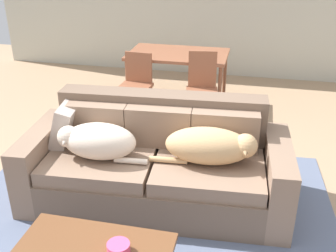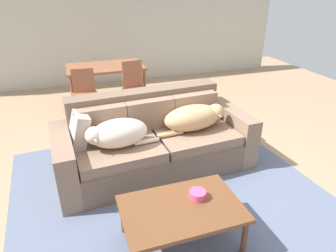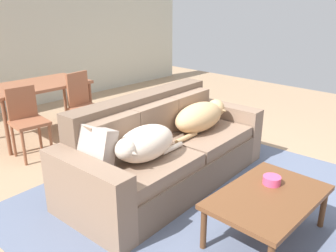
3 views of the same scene
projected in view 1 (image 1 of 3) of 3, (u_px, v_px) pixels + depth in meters
The scene contains 10 objects.
ground_plane at pixel (172, 208), 3.77m from camera, with size 10.00×10.00×0.00m, color tan.
area_rug at pixel (136, 247), 3.29m from camera, with size 3.33×3.36×0.01m, color slate.
couch at pixel (157, 164), 3.79m from camera, with size 2.43×1.14×0.93m.
dog_on_left_cushion at pixel (97, 141), 3.57m from camera, with size 0.81×0.41×0.32m.
dog_on_right_cushion at pixel (211, 146), 3.49m from camera, with size 0.91×0.41×0.32m.
throw_pillow_by_left_arm at pixel (65, 125), 3.83m from camera, with size 0.15×0.39×0.39m, color #B8A699.
bowl_on_coffee_table at pixel (118, 248), 2.66m from camera, with size 0.15×0.15×0.07m, color #EA4C7F.
dining_table at pixel (178, 58), 5.69m from camera, with size 1.36×0.83×0.77m.
dining_chair_near_left at pixel (136, 83), 5.36m from camera, with size 0.43×0.43×0.88m.
dining_chair_near_right at pixel (202, 86), 5.23m from camera, with size 0.45×0.45×0.94m.
Camera 1 is at (0.62, -3.00, 2.31)m, focal length 43.89 mm.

